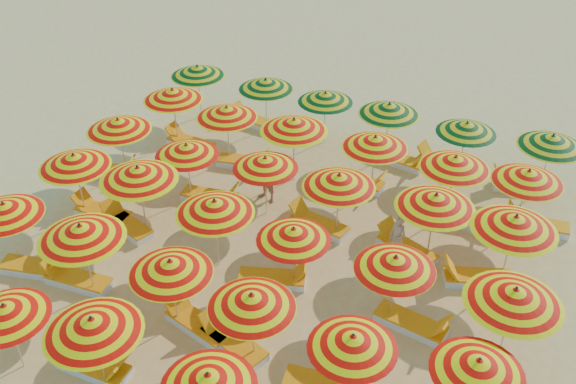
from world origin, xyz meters
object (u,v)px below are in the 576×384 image
object	(u,v)px
umbrella_2	(92,325)
umbrella_21	(339,181)
lounger_17	(406,248)
lounger_27	(519,185)
umbrella_1	(5,311)
umbrella_6	(4,209)
umbrella_15	(294,234)
umbrella_33	(389,109)
lounger_16	(318,224)
umbrella_13	(138,173)
umbrella_25	(227,112)
lounger_4	(35,267)
lounger_20	(245,162)
umbrella_34	(467,128)
lounger_6	(197,324)
lounger_14	(110,171)
umbrella_17	(515,296)
umbrella_24	(173,95)
umbrella_32	(325,97)
lounger_10	(102,213)
umbrella_9	(252,301)
umbrella_14	(215,207)
umbrella_3	(208,380)
umbrella_10	(353,342)
umbrella_12	(74,161)
umbrella_31	(266,84)
umbrella_18	(118,125)
beachgoer_a	(397,239)
lounger_19	(190,143)
lounger_12	(274,279)
lounger_21	(358,182)
umbrella_35	(552,141)
lounger_25	(401,160)
umbrella_19	(187,150)
lounger_22	(466,220)
lounger_11	(127,225)
lounger_1	(95,367)
lounger_24	(253,121)
umbrella_20	(265,163)
umbrella_28	(455,162)
lounger_18	(476,278)
lounger_5	(77,280)
beachgoer_b	(267,180)
lounger_23	(536,225)
lounger_26	(442,164)
umbrella_7	(81,232)
umbrella_8	(171,267)
lounger_7	(233,343)
umbrella_11	(478,366)

from	to	relation	value
umbrella_2	umbrella_21	bearing A→B (deg)	70.74
lounger_17	lounger_27	world-z (taller)	same
umbrella_1	umbrella_6	size ratio (longest dim) A/B	0.84
umbrella_15	lounger_27	world-z (taller)	umbrella_15
umbrella_33	lounger_16	size ratio (longest dim) A/B	1.43
umbrella_13	umbrella_25	world-z (taller)	umbrella_13
lounger_4	lounger_20	size ratio (longest dim) A/B	1.01
umbrella_34	lounger_6	distance (m)	10.26
umbrella_15	lounger_14	size ratio (longest dim) A/B	1.17
umbrella_17	umbrella_24	xyz separation A→B (m)	(-11.86, 4.99, -0.08)
umbrella_32	lounger_10	size ratio (longest dim) A/B	1.23
umbrella_9	umbrella_14	bearing A→B (deg)	134.09
lounger_6	umbrella_3	bearing A→B (deg)	142.13
umbrella_1	umbrella_10	size ratio (longest dim) A/B	1.00
umbrella_10	lounger_4	xyz separation A→B (m)	(-8.83, 0.15, -1.55)
umbrella_12	umbrella_15	xyz separation A→B (m)	(6.81, -0.13, -0.17)
lounger_14	umbrella_31	bearing A→B (deg)	39.04
umbrella_14	umbrella_18	world-z (taller)	umbrella_14
umbrella_2	beachgoer_a	distance (m)	8.01
lounger_19	lounger_6	bearing A→B (deg)	128.00
umbrella_1	lounger_12	distance (m)	6.31
umbrella_32	lounger_21	bearing A→B (deg)	-45.53
umbrella_35	lounger_25	xyz separation A→B (m)	(-4.36, -0.24, -1.70)
umbrella_1	umbrella_12	bearing A→B (deg)	116.59
umbrella_14	umbrella_19	bearing A→B (deg)	135.94
lounger_19	lounger_22	bearing A→B (deg)	-177.88
lounger_11	lounger_20	distance (m)	4.63
lounger_1	lounger_24	xyz separation A→B (m)	(-2.25, 11.51, 0.00)
umbrella_20	lounger_22	distance (m)	5.99
umbrella_28	lounger_24	world-z (taller)	umbrella_28
umbrella_12	lounger_18	bearing A→B (deg)	10.61
umbrella_25	lounger_1	bearing A→B (deg)	-78.86
umbrella_15	lounger_1	size ratio (longest dim) A/B	1.22
lounger_5	lounger_20	bearing A→B (deg)	-104.55
umbrella_25	umbrella_10	bearing A→B (deg)	-45.52
beachgoer_b	umbrella_17	bearing A→B (deg)	-9.57
lounger_17	lounger_23	xyz separation A→B (m)	(3.02, 2.60, 0.00)
umbrella_13	umbrella_28	size ratio (longest dim) A/B	0.90
umbrella_33	lounger_20	size ratio (longest dim) A/B	1.42
lounger_26	umbrella_20	bearing A→B (deg)	60.04
umbrella_7	lounger_5	bearing A→B (deg)	172.75
umbrella_8	lounger_7	xyz separation A→B (m)	(1.53, -0.07, -1.64)
umbrella_8	lounger_11	bearing A→B (deg)	143.94
umbrella_3	lounger_4	world-z (taller)	umbrella_3
umbrella_11	lounger_12	xyz separation A→B (m)	(-5.35, 2.01, -1.55)
umbrella_13	umbrella_21	world-z (taller)	umbrella_13
umbrella_13	lounger_18	distance (m)	9.23
umbrella_10	umbrella_19	world-z (taller)	umbrella_19
lounger_23	beachgoer_b	bearing A→B (deg)	6.77
umbrella_3	lounger_24	bearing A→B (deg)	114.80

